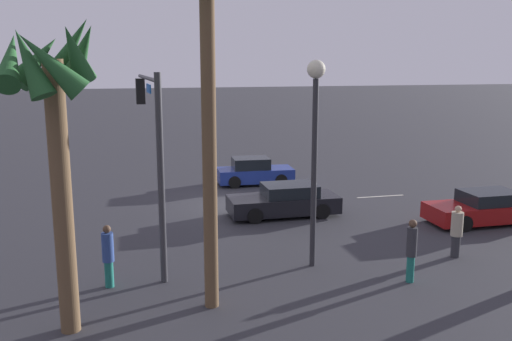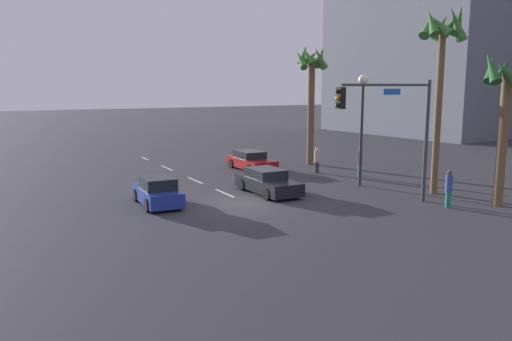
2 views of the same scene
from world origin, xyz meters
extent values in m
plane|color=#333338|center=(0.00, 0.00, 0.00)|extent=(220.00, 220.00, 0.00)
cube|color=silver|center=(-12.30, 0.00, 0.01)|extent=(2.52, 0.14, 0.01)
cube|color=silver|center=(-6.84, 0.00, 0.01)|extent=(2.41, 0.14, 0.01)
cube|color=silver|center=(-2.48, 0.00, 0.01)|extent=(2.40, 0.14, 0.01)
cube|color=navy|center=(-1.59, -4.10, 0.51)|extent=(4.03, 1.84, 0.69)
cube|color=black|center=(-1.35, -4.11, 1.14)|extent=(1.96, 1.55, 0.57)
cylinder|color=black|center=(-2.85, -4.82, 0.32)|extent=(0.65, 0.25, 0.64)
cylinder|color=black|center=(-2.78, -3.26, 0.32)|extent=(0.65, 0.25, 0.64)
cylinder|color=black|center=(-0.40, -4.93, 0.32)|extent=(0.65, 0.25, 0.64)
cylinder|color=black|center=(-0.33, -3.38, 0.32)|extent=(0.65, 0.25, 0.64)
cube|color=black|center=(-1.33, 2.09, 0.50)|extent=(4.62, 1.83, 0.69)
cube|color=black|center=(-1.61, 2.09, 1.09)|extent=(2.22, 1.61, 0.50)
cylinder|color=black|center=(0.10, 2.96, 0.32)|extent=(0.64, 0.22, 0.64)
cylinder|color=black|center=(0.10, 1.23, 0.32)|extent=(0.64, 0.22, 0.64)
cylinder|color=black|center=(-2.76, 2.95, 0.32)|extent=(0.64, 0.22, 0.64)
cylinder|color=black|center=(-2.76, 1.23, 0.32)|extent=(0.64, 0.22, 0.64)
cube|color=maroon|center=(-8.85, 5.03, 0.49)|extent=(4.53, 1.84, 0.66)
cube|color=black|center=(-9.12, 5.03, 1.06)|extent=(2.18, 1.62, 0.49)
cylinder|color=black|center=(-7.45, 5.89, 0.32)|extent=(0.64, 0.22, 0.64)
cylinder|color=black|center=(-7.45, 4.16, 0.32)|extent=(0.64, 0.22, 0.64)
cylinder|color=black|center=(-10.26, 4.16, 0.32)|extent=(0.64, 0.22, 0.64)
cylinder|color=#38383D|center=(4.11, 8.15, 3.07)|extent=(0.20, 0.20, 6.14)
cylinder|color=#38383D|center=(4.26, 5.32, 5.89)|extent=(0.42, 5.68, 0.12)
cube|color=black|center=(4.41, 2.48, 5.32)|extent=(0.34, 0.34, 0.95)
sphere|color=#360503|center=(4.42, 2.30, 5.61)|extent=(0.20, 0.20, 0.20)
sphere|color=orange|center=(4.42, 2.30, 5.31)|extent=(0.20, 0.20, 0.20)
sphere|color=black|center=(4.42, 2.30, 5.01)|extent=(0.20, 0.20, 0.20)
cube|color=#1959B2|center=(4.25, 5.60, 5.57)|extent=(0.10, 1.10, 0.28)
cylinder|color=#2D2D33|center=(-0.60, 7.92, 2.96)|extent=(0.18, 0.18, 5.92)
sphere|color=#F2EACC|center=(-0.60, 7.92, 6.20)|extent=(0.56, 0.56, 0.56)
cylinder|color=#333338|center=(-5.51, 8.28, 0.37)|extent=(0.41, 0.41, 0.74)
cylinder|color=#B2A58C|center=(-5.51, 8.28, 1.15)|extent=(0.55, 0.55, 0.81)
sphere|color=tan|center=(-5.51, 8.28, 1.66)|extent=(0.22, 0.22, 0.22)
cylinder|color=#1E7266|center=(-2.98, 9.87, 0.40)|extent=(0.31, 0.31, 0.80)
cylinder|color=#333338|center=(-2.98, 9.87, 1.24)|extent=(0.41, 0.41, 0.88)
sphere|color=brown|center=(-2.98, 9.87, 1.80)|extent=(0.24, 0.24, 0.24)
cylinder|color=#1E7266|center=(5.68, 8.17, 0.39)|extent=(0.36, 0.36, 0.78)
cylinder|color=#2D478C|center=(5.68, 8.17, 1.21)|extent=(0.48, 0.48, 0.85)
sphere|color=brown|center=(5.68, 8.17, 1.75)|extent=(0.23, 0.23, 0.23)
cylinder|color=brown|center=(3.00, 10.11, 4.45)|extent=(0.37, 0.37, 8.91)
cylinder|color=brown|center=(6.56, 10.67, 3.25)|extent=(0.47, 0.47, 6.50)
cone|color=#235628|center=(7.41, 10.68, 6.49)|extent=(0.57, 1.70, 1.50)
cone|color=#235628|center=(6.93, 11.32, 6.41)|extent=(1.24, 1.04, 1.60)
cone|color=#235628|center=(6.51, 11.49, 6.41)|extent=(1.57, 0.65, 1.56)
cone|color=#235628|center=(6.04, 11.02, 6.61)|extent=(1.05, 1.18, 1.37)
cone|color=#235628|center=(5.95, 10.25, 6.65)|extent=(1.24, 1.43, 1.51)
cone|color=#235628|center=(6.24, 9.88, 6.71)|extent=(1.53, 1.05, 1.71)
cone|color=#235628|center=(6.95, 10.09, 6.47)|extent=(1.47, 1.24, 1.40)
camera|label=1|loc=(5.09, 23.88, 6.47)|focal=38.92mm
camera|label=2|loc=(22.50, -11.51, 5.85)|focal=35.73mm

